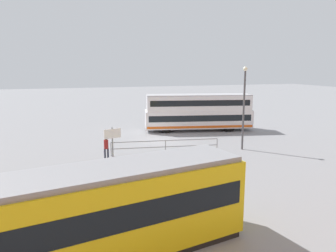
% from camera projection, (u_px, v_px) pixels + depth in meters
% --- Properties ---
extents(ground_plane, '(160.00, 160.00, 0.00)m').
position_uv_depth(ground_plane, '(159.00, 140.00, 30.01)').
color(ground_plane, gray).
extents(double_decker_bus, '(11.55, 4.76, 3.86)m').
position_uv_depth(double_decker_bus, '(198.00, 112.00, 34.05)').
color(double_decker_bus, white).
rests_on(double_decker_bus, ground).
extents(tram_yellow, '(13.21, 4.92, 3.31)m').
position_uv_depth(tram_yellow, '(68.00, 220.00, 10.59)').
color(tram_yellow, yellow).
rests_on(tram_yellow, ground).
extents(pedestrian_near_railing, '(0.39, 0.39, 1.71)m').
position_uv_depth(pedestrian_near_railing, '(106.00, 147.00, 23.33)').
color(pedestrian_near_railing, '#33384C').
rests_on(pedestrian_near_railing, ground).
extents(pedestrian_railing, '(8.39, 1.31, 1.08)m').
position_uv_depth(pedestrian_railing, '(165.00, 144.00, 25.05)').
color(pedestrian_railing, gray).
rests_on(pedestrian_railing, ground).
extents(info_sign, '(1.23, 0.35, 2.48)m').
position_uv_depth(info_sign, '(112.00, 138.00, 22.85)').
color(info_sign, slate).
rests_on(info_sign, ground).
extents(street_lamp, '(0.36, 0.36, 6.73)m').
position_uv_depth(street_lamp, '(244.00, 102.00, 25.80)').
color(street_lamp, '#4C4C51').
rests_on(street_lamp, ground).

